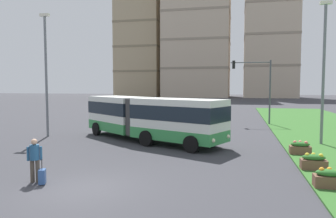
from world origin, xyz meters
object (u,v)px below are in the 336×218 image
at_px(flower_planter_2, 300,148).
at_px(traffic_light_far_right, 257,81).
at_px(flower_planter_0, 330,178).
at_px(flower_planter_1, 314,162).
at_px(apartment_tower_westcentre, 198,16).
at_px(pedestrian_crossing, 35,157).
at_px(streetlight_left, 46,70).
at_px(car_navy_sedan, 133,113).
at_px(apartment_tower_centre, 271,23).
at_px(streetlight_median, 324,67).
at_px(apartment_tower_west, 142,26).
at_px(articulated_bus, 148,117).
at_px(rolling_suitcase, 42,176).

bearing_deg(flower_planter_2, traffic_light_far_right, 96.56).
bearing_deg(flower_planter_0, flower_planter_1, 90.00).
bearing_deg(apartment_tower_westcentre, flower_planter_0, -79.69).
height_order(pedestrian_crossing, streetlight_left, streetlight_left).
bearing_deg(flower_planter_1, apartment_tower_westcentre, 100.59).
bearing_deg(car_navy_sedan, apartment_tower_westcentre, 92.06).
bearing_deg(apartment_tower_centre, traffic_light_far_right, -95.78).
relative_size(streetlight_median, apartment_tower_centre, 0.19).
height_order(traffic_light_far_right, apartment_tower_westcentre, apartment_tower_westcentre).
distance_m(pedestrian_crossing, streetlight_median, 17.61).
bearing_deg(apartment_tower_west, flower_planter_1, -68.60).
xyz_separation_m(flower_planter_1, apartment_tower_centre, (6.15, 94.12, 23.76)).
bearing_deg(pedestrian_crossing, articulated_bus, 80.58).
height_order(car_navy_sedan, flower_planter_2, car_navy_sedan).
xyz_separation_m(articulated_bus, flower_planter_1, (9.49, -5.92, -1.23)).
relative_size(car_navy_sedan, apartment_tower_centre, 0.09).
height_order(flower_planter_1, apartment_tower_westcentre, apartment_tower_westcentre).
height_order(flower_planter_2, traffic_light_far_right, traffic_light_far_right).
xyz_separation_m(articulated_bus, flower_planter_0, (9.49, -8.53, -1.23)).
distance_m(car_navy_sedan, flower_planter_2, 21.40).
distance_m(rolling_suitcase, apartment_tower_west, 110.40).
xyz_separation_m(flower_planter_1, apartment_tower_westcentre, (-17.68, 94.59, 27.06)).
xyz_separation_m(traffic_light_far_right, apartment_tower_westcentre, (-16.06, 77.20, 23.17)).
xyz_separation_m(pedestrian_crossing, apartment_tower_westcentre, (-6.52, 98.80, 26.48)).
bearing_deg(pedestrian_crossing, streetlight_median, 40.34).
bearing_deg(apartment_tower_centre, articulated_bus, -100.05).
distance_m(flower_planter_2, apartment_tower_centre, 94.10).
relative_size(articulated_bus, flower_planter_2, 10.29).
xyz_separation_m(flower_planter_1, flower_planter_2, (0.00, 3.28, 0.00)).
height_order(pedestrian_crossing, apartment_tower_west, apartment_tower_west).
bearing_deg(articulated_bus, flower_planter_1, -31.95).
bearing_deg(flower_planter_1, rolling_suitcase, -157.62).
bearing_deg(apartment_tower_westcentre, rolling_suitcase, -85.97).
xyz_separation_m(apartment_tower_west, apartment_tower_centre, (45.06, -5.14, -1.56)).
bearing_deg(articulated_bus, apartment_tower_westcentre, 95.28).
xyz_separation_m(streetlight_left, apartment_tower_westcentre, (-0.28, 88.46, 22.48)).
bearing_deg(flower_planter_2, car_navy_sedan, 134.32).
bearing_deg(apartment_tower_centre, apartment_tower_westcentre, 178.88).
xyz_separation_m(pedestrian_crossing, flower_planter_2, (11.17, 7.49, -0.58)).
relative_size(car_navy_sedan, streetlight_median, 0.49).
distance_m(rolling_suitcase, flower_planter_1, 11.59).
relative_size(car_navy_sedan, streetlight_left, 0.49).
bearing_deg(rolling_suitcase, flower_planter_0, 9.52).
bearing_deg(pedestrian_crossing, car_navy_sedan, 99.41).
height_order(pedestrian_crossing, flower_planter_0, pedestrian_crossing).
bearing_deg(car_navy_sedan, apartment_tower_west, 106.54).
height_order(rolling_suitcase, streetlight_left, streetlight_left).
bearing_deg(streetlight_median, apartment_tower_westcentre, 102.59).
distance_m(rolling_suitcase, streetlight_median, 17.58).
relative_size(streetlight_left, apartment_tower_westcentre, 0.17).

